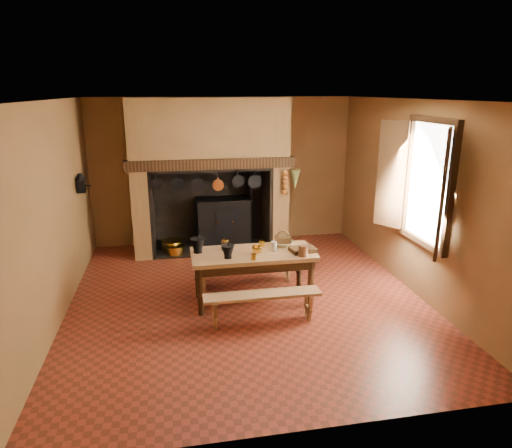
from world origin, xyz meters
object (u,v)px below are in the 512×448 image
(bench_front, at_px, (262,301))
(wicker_basket, at_px, (283,240))
(mixing_bowl, at_px, (283,243))
(iron_range, at_px, (224,221))
(coffee_grinder, at_px, (225,245))
(work_table, at_px, (253,260))

(bench_front, distance_m, wicker_basket, 1.14)
(mixing_bowl, xyz_separation_m, wicker_basket, (-0.00, 0.03, 0.04))
(iron_range, height_order, bench_front, iron_range)
(iron_range, bearing_deg, coffee_grinder, -95.95)
(mixing_bowl, bearing_deg, iron_range, 104.36)
(coffee_grinder, distance_m, wicker_basket, 0.84)
(iron_range, relative_size, work_table, 0.93)
(wicker_basket, bearing_deg, coffee_grinder, -166.77)
(bench_front, height_order, mixing_bowl, mixing_bowl)
(iron_range, bearing_deg, wicker_basket, -75.48)
(work_table, height_order, coffee_grinder, coffee_grinder)
(iron_range, relative_size, coffee_grinder, 8.82)
(bench_front, height_order, coffee_grinder, coffee_grinder)
(work_table, bearing_deg, coffee_grinder, 151.57)
(bench_front, xyz_separation_m, wicker_basket, (0.48, 0.90, 0.50))
(bench_front, height_order, wicker_basket, wicker_basket)
(bench_front, bearing_deg, mixing_bowl, 61.01)
(bench_front, distance_m, coffee_grinder, 1.07)
(iron_range, height_order, wicker_basket, iron_range)
(iron_range, bearing_deg, bench_front, -87.90)
(wicker_basket, bearing_deg, mixing_bowl, -76.48)
(bench_front, relative_size, mixing_bowl, 5.35)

